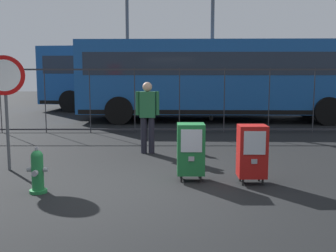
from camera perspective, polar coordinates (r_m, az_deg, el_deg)
The scene contains 11 objects.
ground_plane at distance 6.94m, azimuth -2.55°, elevation -8.74°, with size 60.00×60.00×0.00m, color black.
fire_hydrant at distance 7.03m, azimuth -17.07°, elevation -5.91°, with size 0.33×0.32×0.75m.
newspaper_box_primary at distance 7.42m, azimuth 3.39°, elevation -3.13°, with size 0.48×0.42×1.02m.
newspaper_box_secondary at distance 7.35m, azimuth 11.64°, elevation -3.38°, with size 0.48×0.42×1.02m.
stop_sign at distance 8.62m, azimuth -21.02°, elevation 4.79°, with size 0.71×0.31×2.23m.
pedestrian at distance 9.76m, azimuth -2.54°, elevation 1.75°, with size 0.55×0.22×1.67m.
traffic_cone at distance 9.76m, azimuth 4.18°, elevation -2.35°, with size 0.36×0.36×0.53m.
fence_barrier at distance 12.95m, azimuth -1.22°, elevation 3.58°, with size 18.03×0.04×2.00m.
bus_near at distance 16.04m, azimuth 7.39°, elevation 6.80°, with size 10.57×3.01×3.00m.
bus_far at distance 19.78m, azimuth -1.59°, elevation 7.04°, with size 10.74×3.85×3.00m.
street_light_near_right at distance 18.54m, azimuth -5.30°, elevation 14.18°, with size 0.32×0.32×6.97m.
Camera 1 is at (0.34, -6.65, 1.98)m, focal length 44.79 mm.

